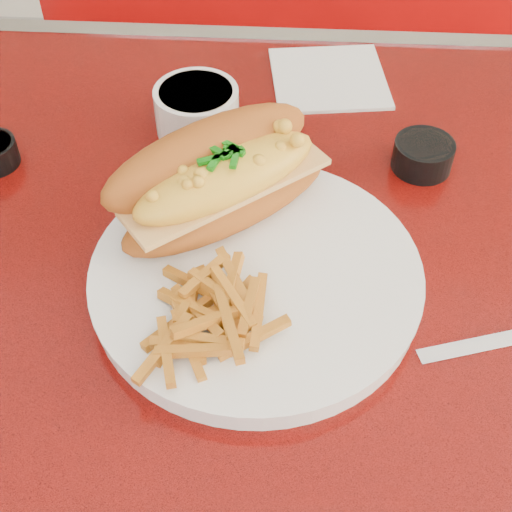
# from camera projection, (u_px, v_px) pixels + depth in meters

# --- Properties ---
(diner_table) EXTENTS (1.23, 0.83, 0.77)m
(diner_table) POSITION_uv_depth(u_px,v_px,m) (325.00, 364.00, 0.78)
(diner_table) COLOR #B6110B
(diner_table) RESTS_ON ground
(booth_bench_far) EXTENTS (1.20, 0.51, 0.90)m
(booth_bench_far) POSITION_uv_depth(u_px,v_px,m) (313.00, 136.00, 1.56)
(booth_bench_far) COLOR #9F0B0A
(booth_bench_far) RESTS_ON ground
(dinner_plate) EXTENTS (0.34, 0.34, 0.02)m
(dinner_plate) POSITION_uv_depth(u_px,v_px,m) (256.00, 277.00, 0.63)
(dinner_plate) COLOR white
(dinner_plate) RESTS_ON diner_table
(mac_hoagie) EXTENTS (0.24, 0.22, 0.10)m
(mac_hoagie) POSITION_uv_depth(u_px,v_px,m) (220.00, 178.00, 0.65)
(mac_hoagie) COLOR #AB561B
(mac_hoagie) RESTS_ON dinner_plate
(fries_pile) EXTENTS (0.12, 0.11, 0.03)m
(fries_pile) POSITION_uv_depth(u_px,v_px,m) (203.00, 313.00, 0.58)
(fries_pile) COLOR orange
(fries_pile) RESTS_ON dinner_plate
(fork) EXTENTS (0.10, 0.14, 0.00)m
(fork) POSITION_uv_depth(u_px,v_px,m) (326.00, 249.00, 0.64)
(fork) COLOR silver
(fork) RESTS_ON dinner_plate
(gravy_ramekin) EXTENTS (0.12, 0.12, 0.05)m
(gravy_ramekin) POSITION_uv_depth(u_px,v_px,m) (197.00, 109.00, 0.78)
(gravy_ramekin) COLOR white
(gravy_ramekin) RESTS_ON diner_table
(sauce_cup_right) EXTENTS (0.06, 0.06, 0.03)m
(sauce_cup_right) POSITION_uv_depth(u_px,v_px,m) (423.00, 154.00, 0.74)
(sauce_cup_right) COLOR black
(sauce_cup_right) RESTS_ON diner_table
(paper_napkin) EXTENTS (0.15, 0.15, 0.00)m
(paper_napkin) POSITION_uv_depth(u_px,v_px,m) (329.00, 78.00, 0.86)
(paper_napkin) COLOR silver
(paper_napkin) RESTS_ON diner_table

